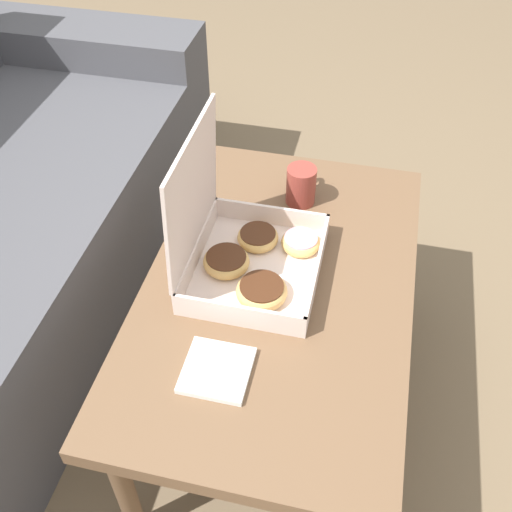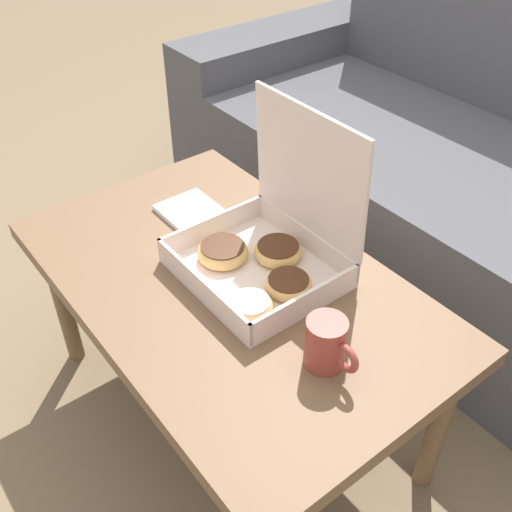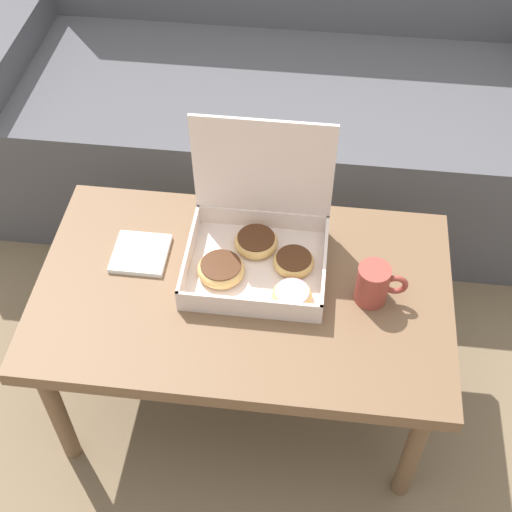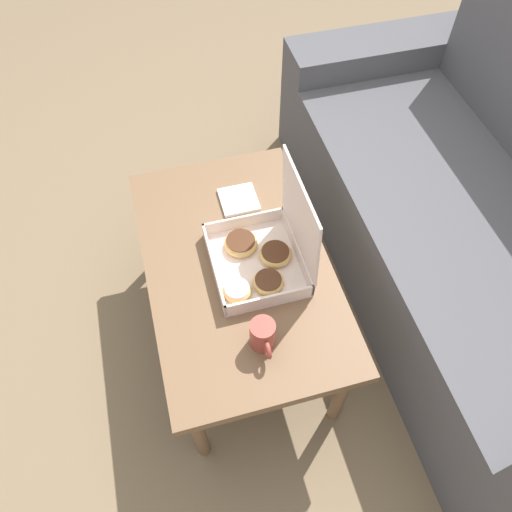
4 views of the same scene
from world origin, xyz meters
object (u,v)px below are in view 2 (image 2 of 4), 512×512
(pastry_box, at_px, (266,249))
(coffee_mug, at_px, (327,344))
(couch, at_px, (483,191))
(coffee_table, at_px, (228,296))

(pastry_box, height_order, coffee_mug, pastry_box)
(couch, bearing_deg, coffee_table, -90.00)
(couch, distance_m, coffee_mug, 1.03)
(couch, relative_size, coffee_mug, 17.71)
(coffee_table, height_order, coffee_mug, coffee_mug)
(coffee_table, relative_size, coffee_mug, 8.31)
(couch, height_order, coffee_table, couch)
(coffee_table, bearing_deg, pastry_box, 71.78)
(pastry_box, distance_m, coffee_mug, 0.29)
(pastry_box, relative_size, coffee_mug, 2.95)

